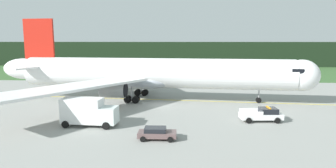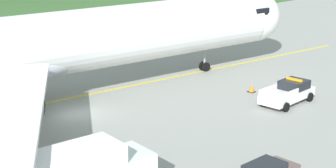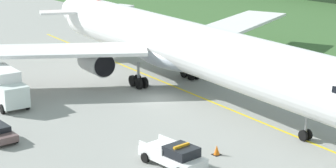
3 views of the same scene
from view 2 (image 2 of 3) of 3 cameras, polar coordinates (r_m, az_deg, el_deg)
The scene contains 5 objects.
ground at distance 43.49m, azimuth -9.14°, elevation -3.02°, with size 320.00×320.00×0.00m, color gray.
taxiway_centerline_main at distance 46.19m, azimuth -13.27°, elevation -2.10°, with size 75.18×0.30×0.01m, color yellow.
airliner at distance 44.67m, azimuth -14.61°, elevation 3.38°, with size 56.75×52.72×14.40m.
ops_pickup_truck at distance 46.21m, azimuth 12.31°, elevation -0.86°, with size 5.50×2.63×1.94m.
apron_cone at distance 48.80m, azimuth 8.59°, elevation -0.40°, with size 0.61×0.61×0.77m.
Camera 2 is at (-22.18, -34.61, 14.19)m, focal length 59.27 mm.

